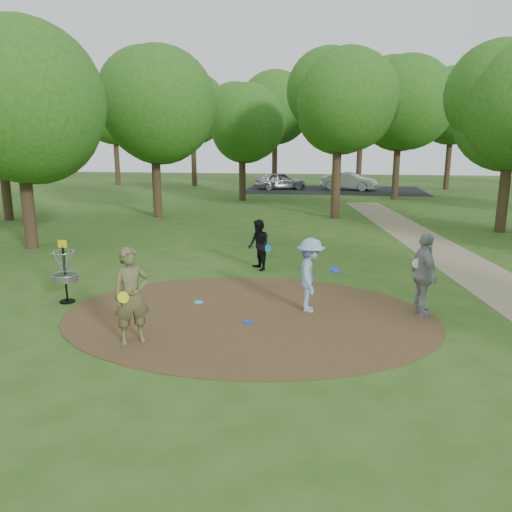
# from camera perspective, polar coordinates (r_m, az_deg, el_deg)

# --- Properties ---
(ground) EXTENTS (100.00, 100.00, 0.00)m
(ground) POSITION_cam_1_polar(r_m,az_deg,el_deg) (11.26, -0.91, -6.83)
(ground) COLOR #2D5119
(ground) RESTS_ON ground
(dirt_clearing) EXTENTS (8.40, 8.40, 0.02)m
(dirt_clearing) POSITION_cam_1_polar(r_m,az_deg,el_deg) (11.25, -0.91, -6.78)
(dirt_clearing) COLOR #47301C
(dirt_clearing) RESTS_ON ground
(parking_lot) EXTENTS (14.00, 8.00, 0.01)m
(parking_lot) POSITION_cam_1_polar(r_m,az_deg,el_deg) (40.63, 8.88, 7.46)
(parking_lot) COLOR black
(parking_lot) RESTS_ON ground
(player_observer_with_disc) EXTENTS (0.82, 0.76, 1.89)m
(player_observer_with_disc) POSITION_cam_1_polar(r_m,az_deg,el_deg) (9.81, -14.05, -4.45)
(player_observer_with_disc) COLOR brown
(player_observer_with_disc) RESTS_ON ground
(player_throwing_with_disc) EXTENTS (1.02, 1.13, 1.71)m
(player_throwing_with_disc) POSITION_cam_1_polar(r_m,az_deg,el_deg) (11.38, 6.22, -2.19)
(player_throwing_with_disc) COLOR #859FC6
(player_throwing_with_disc) RESTS_ON ground
(player_walking_with_disc) EXTENTS (0.88, 0.94, 1.54)m
(player_walking_with_disc) POSITION_cam_1_polar(r_m,az_deg,el_deg) (15.00, 0.31, 1.26)
(player_walking_with_disc) COLOR black
(player_walking_with_disc) RESTS_ON ground
(player_waiting_with_disc) EXTENTS (0.70, 1.18, 1.88)m
(player_waiting_with_disc) POSITION_cam_1_polar(r_m,az_deg,el_deg) (11.63, 18.65, -2.03)
(player_waiting_with_disc) COLOR #9B9B9E
(player_waiting_with_disc) RESTS_ON ground
(disc_ground_cyan) EXTENTS (0.22, 0.22, 0.02)m
(disc_ground_cyan) POSITION_cam_1_polar(r_m,az_deg,el_deg) (12.15, -6.59, -5.26)
(disc_ground_cyan) COLOR #1CCBE2
(disc_ground_cyan) RESTS_ON dirt_clearing
(disc_ground_blue) EXTENTS (0.22, 0.22, 0.02)m
(disc_ground_blue) POSITION_cam_1_polar(r_m,az_deg,el_deg) (10.79, -0.91, -7.56)
(disc_ground_blue) COLOR #0B3DC2
(disc_ground_blue) RESTS_ON dirt_clearing
(car_left) EXTENTS (4.41, 2.96, 1.40)m
(car_left) POSITION_cam_1_polar(r_m,az_deg,el_deg) (40.88, 2.80, 8.61)
(car_left) COLOR #B2B5BA
(car_left) RESTS_ON ground
(car_right) EXTENTS (4.55, 2.67, 1.42)m
(car_right) POSITION_cam_1_polar(r_m,az_deg,el_deg) (40.70, 10.60, 8.40)
(car_right) COLOR #B6BABE
(car_right) RESTS_ON ground
(disc_golf_basket) EXTENTS (0.63, 0.63, 1.54)m
(disc_golf_basket) POSITION_cam_1_polar(r_m,az_deg,el_deg) (12.77, -21.04, -1.22)
(disc_golf_basket) COLOR black
(disc_golf_basket) RESTS_ON ground
(tree_ring) EXTENTS (37.19, 45.21, 8.98)m
(tree_ring) POSITION_cam_1_polar(r_m,az_deg,el_deg) (20.09, 7.37, 16.57)
(tree_ring) COLOR #332316
(tree_ring) RESTS_ON ground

